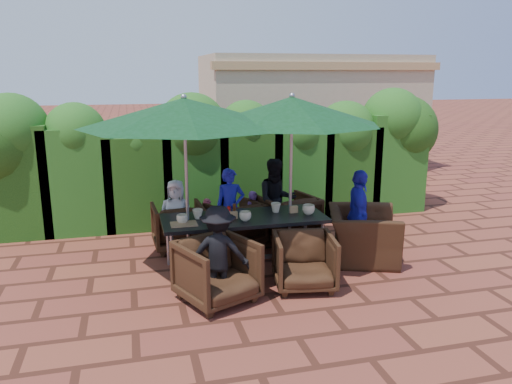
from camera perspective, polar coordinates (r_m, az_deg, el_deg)
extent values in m
plane|color=brown|center=(7.43, -0.78, -8.06)|extent=(80.00, 80.00, 0.00)
cube|color=black|center=(7.05, -1.37, -3.03)|extent=(2.30, 0.90, 0.05)
cube|color=gray|center=(7.24, -1.34, -7.63)|extent=(2.10, 0.05, 0.05)
cylinder|color=gray|center=(6.69, -9.53, -7.53)|extent=(0.05, 0.05, 0.70)
cylinder|color=gray|center=(7.35, -10.01, -5.62)|extent=(0.05, 0.05, 0.70)
cylinder|color=gray|center=(7.15, 7.56, -6.07)|extent=(0.05, 0.05, 0.70)
cylinder|color=gray|center=(7.77, 5.65, -4.42)|extent=(0.05, 0.05, 0.70)
cylinder|color=gray|center=(7.23, -7.62, -8.70)|extent=(0.44, 0.44, 0.03)
cylinder|color=gray|center=(6.87, -7.93, 0.50)|extent=(0.04, 0.04, 2.40)
cone|color=black|center=(6.72, -8.21, 9.00)|extent=(2.79, 2.79, 0.38)
sphere|color=gray|center=(6.71, -8.27, 10.71)|extent=(0.08, 0.08, 0.08)
cylinder|color=gray|center=(7.50, 3.82, -7.76)|extent=(0.44, 0.44, 0.03)
cylinder|color=gray|center=(7.16, 3.97, 1.12)|extent=(0.04, 0.04, 2.40)
cone|color=black|center=(7.01, 4.11, 9.29)|extent=(2.52, 2.52, 0.38)
sphere|color=gray|center=(7.00, 4.14, 10.92)|extent=(0.08, 0.08, 0.08)
imported|color=black|center=(8.01, -8.90, -3.61)|extent=(0.81, 0.77, 0.80)
imported|color=black|center=(8.04, -2.39, -3.40)|extent=(0.99, 0.96, 0.79)
imported|color=black|center=(8.24, 3.73, -2.76)|extent=(1.00, 0.96, 0.86)
imported|color=black|center=(6.11, -4.46, -8.69)|extent=(1.07, 1.04, 0.85)
imported|color=black|center=(6.51, 5.57, -7.62)|extent=(0.87, 0.83, 0.78)
imported|color=black|center=(7.60, 12.14, -3.92)|extent=(1.09, 1.32, 0.99)
imported|color=silver|center=(7.89, -9.10, -2.64)|extent=(0.62, 0.46, 1.13)
imported|color=#2120AF|center=(7.93, -2.96, -1.85)|extent=(0.48, 0.40, 1.27)
imported|color=black|center=(8.18, 2.34, -0.96)|extent=(0.66, 0.41, 1.38)
imported|color=black|center=(6.12, -4.32, -6.96)|extent=(0.82, 0.53, 1.19)
imported|color=#2120AF|center=(7.57, 11.59, -2.56)|extent=(0.64, 0.88, 1.35)
imported|color=#C6455D|center=(8.13, -5.54, -3.38)|extent=(0.31, 0.27, 0.76)
imported|color=#81489E|center=(8.28, -0.25, -2.74)|extent=(0.36, 0.32, 0.83)
imported|color=green|center=(11.48, 2.68, 4.23)|extent=(1.75, 0.93, 1.78)
imported|color=#C6455D|center=(11.91, 5.70, 4.54)|extent=(1.00, 0.85, 1.79)
imported|color=gray|center=(12.14, 9.59, 4.32)|extent=(1.07, 1.13, 1.68)
imported|color=beige|center=(6.79, -8.42, -3.06)|extent=(0.16, 0.16, 0.12)
imported|color=beige|center=(6.97, -6.67, -2.51)|extent=(0.15, 0.15, 0.14)
imported|color=beige|center=(6.84, -1.24, -2.77)|extent=(0.17, 0.17, 0.13)
imported|color=beige|center=(7.25, 2.28, -1.79)|extent=(0.15, 0.15, 0.14)
imported|color=beige|center=(7.18, 6.02, -2.01)|extent=(0.18, 0.18, 0.14)
cylinder|color=#B20C0A|center=(6.97, -3.13, -2.31)|extent=(0.04, 0.04, 0.17)
cylinder|color=#4C230C|center=(7.09, -2.49, -2.02)|extent=(0.04, 0.04, 0.17)
cube|color=#A77B51|center=(6.74, -8.25, -3.64)|extent=(0.35, 0.25, 0.02)
cube|color=tan|center=(6.95, -2.63, -2.65)|extent=(0.12, 0.06, 0.10)
cube|color=tan|center=(7.25, 4.31, -1.98)|extent=(0.12, 0.06, 0.10)
cube|color=#173C10|center=(9.39, -25.64, 1.21)|extent=(1.15, 0.95, 1.90)
sphere|color=#173C10|center=(9.26, -26.17, 6.36)|extent=(1.23, 1.23, 1.23)
cube|color=#173C10|center=(9.24, -19.54, 1.37)|extent=(1.15, 0.95, 1.83)
sphere|color=#173C10|center=(9.12, -19.94, 6.37)|extent=(1.04, 1.04, 1.04)
cube|color=#173C10|center=(9.22, -13.32, 1.21)|extent=(1.15, 0.95, 1.66)
sphere|color=#173C10|center=(9.10, -13.56, 5.70)|extent=(0.98, 0.98, 0.98)
cube|color=#173C10|center=(9.27, -7.16, 2.16)|extent=(1.15, 0.95, 1.85)
sphere|color=#173C10|center=(9.14, -7.31, 7.25)|extent=(1.28, 1.28, 1.28)
cube|color=#173C10|center=(9.44, -1.12, 2.42)|extent=(1.15, 0.95, 1.84)
sphere|color=#173C10|center=(9.32, -1.15, 7.36)|extent=(1.02, 1.02, 1.02)
cube|color=#173C10|center=(9.72, 4.63, 2.33)|extent=(1.15, 0.95, 1.71)
sphere|color=#173C10|center=(9.61, 4.71, 6.75)|extent=(1.10, 1.10, 1.10)
cube|color=#173C10|center=(10.09, 10.02, 2.60)|extent=(1.15, 0.95, 1.72)
sphere|color=#173C10|center=(9.98, 10.19, 6.90)|extent=(1.17, 1.17, 1.17)
cube|color=#173C10|center=(10.52, 15.03, 3.39)|extent=(1.15, 0.95, 1.94)
sphere|color=#173C10|center=(10.41, 15.32, 8.11)|extent=(1.21, 1.21, 1.21)
sphere|color=#173C10|center=(10.67, 16.39, 6.86)|extent=(1.40, 1.40, 1.40)
cube|color=tan|center=(14.69, 6.17, 8.98)|extent=(6.00, 3.00, 3.20)
cube|color=tan|center=(13.30, 8.55, 14.06)|extent=(6.20, 0.25, 0.20)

